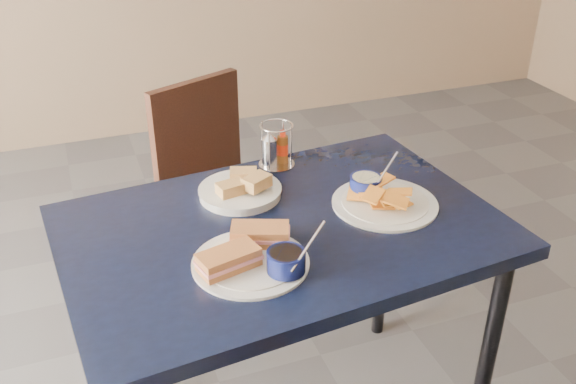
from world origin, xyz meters
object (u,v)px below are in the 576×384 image
object	(u,v)px
sandwich_plate	(255,255)
plantain_plate	(379,197)
condiment_caddy	(275,149)
chair_far	(221,173)
dining_table	(283,248)
bread_basket	(241,190)

from	to	relation	value
sandwich_plate	plantain_plate	xyz separation A→B (m)	(0.40, 0.15, -0.01)
plantain_plate	condiment_caddy	bearing A→B (deg)	121.74
chair_far	plantain_plate	size ratio (longest dim) A/B	2.91
sandwich_plate	plantain_plate	world-z (taller)	same
dining_table	plantain_plate	xyz separation A→B (m)	(0.29, 0.02, 0.09)
condiment_caddy	bread_basket	bearing A→B (deg)	-136.13
chair_far	bread_basket	xyz separation A→B (m)	(-0.10, -0.66, 0.29)
sandwich_plate	plantain_plate	bearing A→B (deg)	20.82
condiment_caddy	chair_far	bearing A→B (deg)	95.15
bread_basket	condiment_caddy	world-z (taller)	condiment_caddy
sandwich_plate	condiment_caddy	size ratio (longest dim) A/B	2.23
dining_table	chair_far	distance (m)	0.86
dining_table	bread_basket	xyz separation A→B (m)	(-0.06, 0.18, 0.09)
chair_far	sandwich_plate	distance (m)	1.03
sandwich_plate	bread_basket	world-z (taller)	sandwich_plate
dining_table	bread_basket	bearing A→B (deg)	107.21
sandwich_plate	bread_basket	size ratio (longest dim) A/B	1.33
sandwich_plate	condiment_caddy	xyz separation A→B (m)	(0.21, 0.46, 0.03)
chair_far	condiment_caddy	world-z (taller)	condiment_caddy
bread_basket	condiment_caddy	xyz separation A→B (m)	(0.15, 0.14, 0.04)
sandwich_plate	chair_far	bearing A→B (deg)	80.35
chair_far	condiment_caddy	distance (m)	0.61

